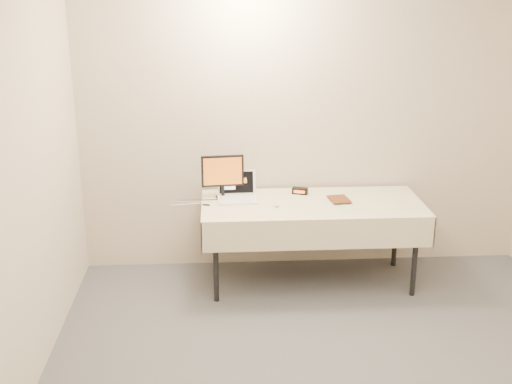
{
  "coord_description": "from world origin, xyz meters",
  "views": [
    {
      "loc": [
        -0.79,
        -3.0,
        2.52
      ],
      "look_at": [
        -0.48,
        1.99,
        0.86
      ],
      "focal_mm": 45.0,
      "sensor_mm": 36.0,
      "label": 1
    }
  ],
  "objects": [
    {
      "name": "alarm_clock",
      "position": [
        -0.08,
        2.28,
        0.77
      ],
      "size": [
        0.15,
        0.1,
        0.06
      ],
      "rotation": [
        0.0,
        0.0,
        -0.33
      ],
      "color": "black",
      "rests_on": "table"
    },
    {
      "name": "monitor",
      "position": [
        -0.75,
        2.23,
        0.96
      ],
      "size": [
        0.36,
        0.14,
        0.37
      ],
      "rotation": [
        0.0,
        0.0,
        0.1
      ],
      "color": "black",
      "rests_on": "table"
    },
    {
      "name": "table",
      "position": [
        0.0,
        2.05,
        0.68
      ],
      "size": [
        1.86,
        0.81,
        0.74
      ],
      "color": "black",
      "rests_on": "ground"
    },
    {
      "name": "clicker",
      "position": [
        -0.31,
        1.97,
        0.75
      ],
      "size": [
        0.04,
        0.08,
        0.02
      ],
      "primitive_type": "ellipsoid",
      "rotation": [
        0.0,
        0.0,
        -0.01
      ],
      "color": "silver",
      "rests_on": "table"
    },
    {
      "name": "laptop",
      "position": [
        -0.63,
        2.18,
        0.79
      ],
      "size": [
        0.34,
        0.28,
        0.23
      ],
      "rotation": [
        0.0,
        0.0,
        0.03
      ],
      "color": "white",
      "rests_on": "table"
    },
    {
      "name": "back_wall",
      "position": [
        0.0,
        2.5,
        1.35
      ],
      "size": [
        4.0,
        0.1,
        2.7
      ],
      "primitive_type": "cube",
      "color": "beige",
      "rests_on": "ground"
    },
    {
      "name": "book",
      "position": [
        0.15,
        2.06,
        0.84
      ],
      "size": [
        0.16,
        0.04,
        0.21
      ],
      "primitive_type": "imported",
      "rotation": [
        0.0,
        0.0,
        0.13
      ],
      "color": "#933E1A",
      "rests_on": "table"
    },
    {
      "name": "paper_form",
      "position": [
        0.23,
        1.93,
        0.74
      ],
      "size": [
        0.24,
        0.34,
        0.0
      ],
      "primitive_type": "cube",
      "rotation": [
        0.0,
        0.0,
        0.43
      ],
      "color": "#B4DCAF",
      "rests_on": "table"
    },
    {
      "name": "usb_dongle",
      "position": [
        -0.89,
        2.03,
        0.74
      ],
      "size": [
        0.06,
        0.03,
        0.01
      ],
      "primitive_type": "cube",
      "rotation": [
        0.0,
        0.0,
        -0.21
      ],
      "color": "black",
      "rests_on": "table"
    }
  ]
}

